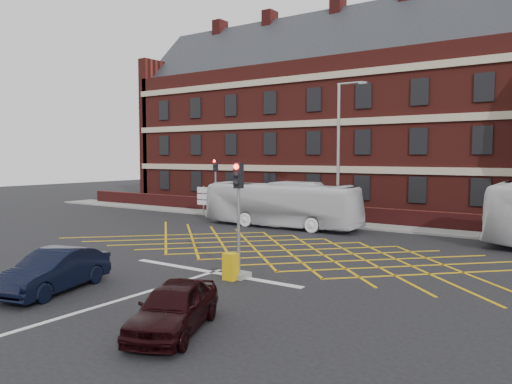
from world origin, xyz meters
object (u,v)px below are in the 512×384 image
Objects in this scene: bus_left at (281,204)px; utility_cabinet at (231,267)px; traffic_light_far at (216,193)px; direction_signs at (203,197)px; car_maroon at (174,307)px; traffic_light_near at (239,231)px; car_navy at (54,271)px; street_lamp at (339,180)px.

utility_cabinet is (5.63, -12.55, -0.95)m from bus_left.
traffic_light_far is 4.37× the size of utility_cabinet.
direction_signs is 2.25× the size of utility_cabinet.
traffic_light_near is (-2.03, 5.50, 1.12)m from car_maroon.
direction_signs is at bearing 101.84° from car_navy.
traffic_light_near is at bearing 82.86° from utility_cabinet.
traffic_light_near is at bearing -45.51° from direction_signs.
traffic_light_near is 20.01m from direction_signs.
street_lamp is at bearing 68.24° from car_navy.
street_lamp is at bearing -79.41° from bus_left.
bus_left is 19.26m from car_maroon.
car_navy is 6.00m from utility_cabinet.
traffic_light_far is 10.75m from street_lamp.
bus_left is at bearing -14.43° from direction_signs.
street_lamp is 13.70m from utility_cabinet.
traffic_light_near is at bearing -48.15° from traffic_light_far.
utility_cabinet is at bearing 89.28° from car_maroon.
traffic_light_far is at bearing 72.54° from bus_left.
bus_left is at bearing -168.04° from street_lamp.
car_navy is 5.98m from car_maroon.
street_lamp is at bearing 79.53° from car_maroon.
traffic_light_far reaches higher than car_maroon.
street_lamp is (-2.06, 12.89, 1.26)m from traffic_light_near.
direction_signs is (-16.05, 19.77, 0.73)m from car_maroon.
direction_signs reaches higher than utility_cabinet.
street_lamp is 4.01× the size of direction_signs.
bus_left is at bearing 90.62° from car_maroon.
direction_signs is (-1.35, 0.13, -0.39)m from traffic_light_far.
traffic_light_far is at bearing -5.48° from direction_signs.
street_lamp reaches higher than bus_left.
utility_cabinet is at bearing -157.21° from bus_left.
car_maroon is at bearing -69.75° from traffic_light_near.
traffic_light_near reaches higher than bus_left.
traffic_light_near is 18.98m from traffic_light_far.
traffic_light_far is (-8.73, 19.14, 1.06)m from car_navy.
traffic_light_near and traffic_light_far have the same top height.
utility_cabinet is at bearing 33.91° from car_navy.
car_maroon is 25.48m from direction_signs.
traffic_light_far is (-14.70, 19.64, 1.12)m from car_maroon.
car_navy is 21.06m from traffic_light_far.
street_lamp is 12.15m from direction_signs.
traffic_light_far reaches higher than car_navy.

